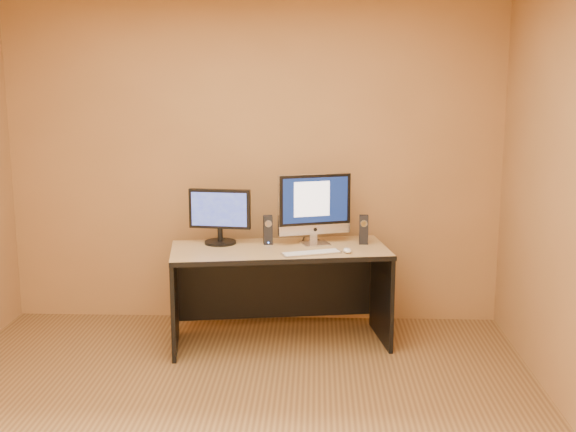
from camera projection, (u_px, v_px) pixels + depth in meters
The scene contains 11 objects.
floor at pixel (225, 431), 4.13m from camera, with size 4.00×4.00×0.00m, color brown.
walls at pixel (221, 208), 3.88m from camera, with size 4.00×4.00×2.60m, color #9E6F40, non-canonical shape.
desk at pixel (280, 296), 5.42m from camera, with size 1.60×0.70×0.74m, color #AA8355, non-canonical shape.
imac at pixel (316, 209), 5.43m from camera, with size 0.57×0.21×0.55m, color silver, non-canonical shape.
second_monitor at pixel (220, 217), 5.46m from camera, with size 0.48×0.24×0.42m, color black, non-canonical shape.
speaker_left at pixel (268, 230), 5.47m from camera, with size 0.07×0.07×0.22m, color black, non-canonical shape.
speaker_right at pixel (364, 230), 5.48m from camera, with size 0.07×0.07×0.22m, color black, non-canonical shape.
keyboard at pixel (311, 253), 5.17m from camera, with size 0.43×0.12×0.02m, color #B6B7BB.
mouse at pixel (347, 250), 5.22m from camera, with size 0.06×0.10×0.04m, color white.
cable_a at pixel (321, 241), 5.58m from camera, with size 0.01×0.01×0.22m, color black.
cable_b at pixel (303, 239), 5.65m from camera, with size 0.01×0.01×0.18m, color black.
Camera 1 is at (0.52, -3.80, 2.00)m, focal length 45.00 mm.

